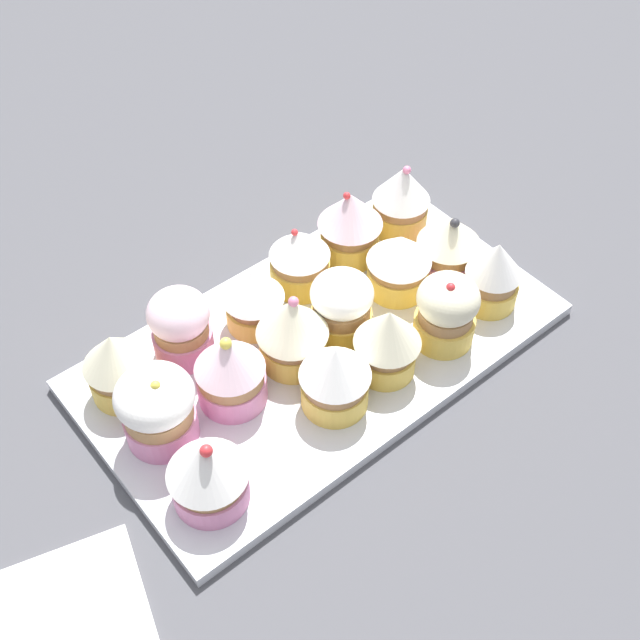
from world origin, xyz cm
name	(u,v)px	position (x,y,z in cm)	size (l,w,h in cm)	color
ground_plane	(320,360)	(0.00, 0.00, -1.50)	(180.00, 180.00, 3.00)	#4C4C51
baking_tray	(320,346)	(0.00, 0.00, 0.60)	(42.72, 23.56, 1.20)	silver
cupcake_0	(401,198)	(-16.09, -6.71, 5.13)	(5.85, 5.85, 7.96)	#EFC651
cupcake_1	(350,224)	(-9.56, -7.00, 5.24)	(6.37, 6.37, 7.91)	#EFC651
cupcake_2	(300,258)	(-3.24, -6.92, 4.58)	(5.79, 5.79, 6.95)	#EFC651
cupcake_3	(253,297)	(3.15, -5.65, 4.71)	(5.75, 5.75, 6.65)	#EFC651
cupcake_4	(180,325)	(10.11, -6.79, 4.89)	(5.45, 5.45, 7.33)	pink
cupcake_5	(117,364)	(16.56, -6.46, 4.94)	(5.80, 5.80, 7.22)	#EFC651
cupcake_6	(449,244)	(-15.38, 0.67, 4.59)	(6.13, 6.13, 7.04)	pink
cupcake_7	(399,262)	(-10.04, -0.57, 4.63)	(6.15, 6.15, 6.68)	#EFC651
cupcake_8	(338,301)	(-2.51, -0.44, 4.52)	(5.70, 5.70, 6.60)	#EFC651
cupcake_9	(292,330)	(3.10, -0.06, 5.10)	(6.37, 6.37, 7.81)	#EFC651
cupcake_10	(228,368)	(9.66, -0.30, 4.91)	(5.97, 5.97, 7.71)	pink
cupcake_11	(157,407)	(16.34, -0.58, 5.00)	(6.46, 6.46, 7.61)	pink
cupcake_12	(493,274)	(-15.52, 6.23, 4.89)	(5.21, 5.21, 7.34)	#EFC651
cupcake_13	(446,310)	(-8.94, 6.70, 4.88)	(5.60, 5.60, 7.60)	#EFC651
cupcake_14	(387,340)	(-2.45, 6.04, 5.16)	(5.88, 5.88, 7.44)	#EFC651
cupcake_15	(335,376)	(3.31, 5.96, 4.83)	(6.07, 6.07, 7.03)	#EFC651
cupcake_16	(207,471)	(16.52, 6.74, 4.91)	(6.37, 6.37, 7.50)	pink
napkin	(45,634)	(31.66, 7.77, 0.30)	(14.63, 12.15, 0.60)	white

